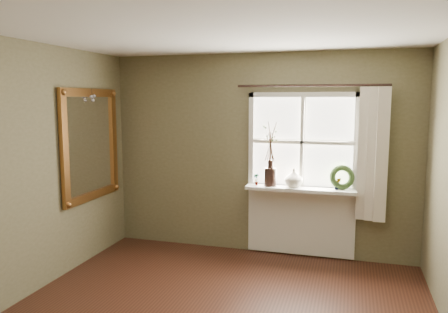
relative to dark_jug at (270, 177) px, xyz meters
name	(u,v)px	position (x,y,z in m)	size (l,w,h in m)	color
ceiling	(201,23)	(-0.17, -2.12, 1.56)	(4.50, 4.50, 0.00)	silver
wall_back	(260,154)	(-0.17, 0.18, 0.26)	(4.00, 0.10, 2.60)	brown
window_frame	(302,142)	(0.38, 0.11, 0.44)	(1.36, 0.06, 1.24)	silver
window_sill	(300,189)	(0.38, 0.00, -0.14)	(1.36, 0.26, 0.04)	silver
window_apron	(300,221)	(0.38, 0.11, -0.58)	(1.36, 0.04, 0.88)	silver
dark_jug	(270,177)	(0.00, 0.00, 0.00)	(0.16, 0.16, 0.23)	black
cream_vase	(294,178)	(0.29, 0.00, 0.00)	(0.23, 0.23, 0.24)	beige
wreath	(342,180)	(0.88, 0.04, 0.00)	(0.31, 0.31, 0.07)	#293F1C
potted_plant_left	(256,179)	(-0.18, 0.00, -0.04)	(0.08, 0.05, 0.15)	#293F1C
potted_plant_right	(338,184)	(0.83, 0.00, -0.04)	(0.08, 0.07, 0.15)	#293F1C
curtain	(373,154)	(1.22, 0.01, 0.33)	(0.36, 0.12, 1.59)	beige
curtain_rod	(311,85)	(0.48, 0.05, 1.14)	(0.03, 0.03, 1.84)	black
gilt_mirror	(91,144)	(-2.14, -0.70, 0.42)	(0.10, 1.16, 1.38)	white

